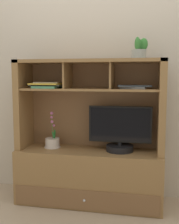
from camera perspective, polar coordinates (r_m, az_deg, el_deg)
floor_plane at (r=2.91m, az=0.00°, el=-17.60°), size 6.00×6.00×0.02m
back_wall at (r=2.90m, az=1.01°, el=10.96°), size 6.00×0.02×2.80m
media_console at (r=2.76m, az=0.03°, el=-9.52°), size 1.37×0.48×1.36m
tv_monitor at (r=2.66m, az=6.13°, el=-4.19°), size 0.58×0.26×0.42m
potted_orchid at (r=2.82m, az=-7.47°, el=-6.02°), size 0.16×0.16×0.36m
magazine_stack_left at (r=2.58m, az=8.89°, el=5.03°), size 0.31×0.19×0.03m
magazine_stack_centre at (r=2.71m, az=-8.50°, el=5.37°), size 0.33×0.26×0.06m
potted_succulent at (r=2.59m, az=9.97°, el=12.09°), size 0.15×0.15×0.19m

